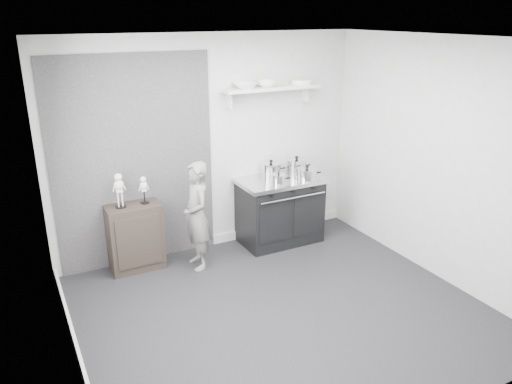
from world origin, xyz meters
The scene contains 15 objects.
ground centered at (0.00, 0.00, 0.00)m, with size 4.00×4.00×0.00m, color black.
room_shell centered at (-0.09, 0.15, 1.64)m, with size 4.02×3.62×2.71m.
wall_shelf centered at (0.80, 1.68, 2.01)m, with size 1.30×0.26×0.24m.
stove centered at (0.84, 1.48, 0.44)m, with size 1.10×0.68×0.88m.
side_cabinet centered at (-1.07, 1.61, 0.40)m, with size 0.62×0.36×0.81m, color black.
child centered at (-0.39, 1.30, 0.66)m, with size 0.48×0.31×1.31m, color slate.
pot_back_left centered at (0.78, 1.63, 0.97)m, with size 0.35×0.26×0.23m.
pot_back_right centered at (1.14, 1.57, 0.98)m, with size 0.35×0.27×0.25m.
pot_front_right centered at (1.12, 1.29, 0.96)m, with size 0.35×0.26×0.19m.
pot_front_center centered at (0.71, 1.29, 0.95)m, with size 0.27×0.18×0.16m.
skeleton_full centered at (-1.20, 1.61, 1.04)m, with size 0.13×0.08×0.47m, color beige, non-canonical shape.
skeleton_torso centered at (-0.92, 1.61, 0.99)m, with size 0.11×0.07×0.38m, color beige, non-canonical shape.
bowl_large centered at (0.43, 1.67, 2.07)m, with size 0.28×0.28×0.07m, color white.
bowl_small centered at (0.73, 1.67, 2.08)m, with size 0.24×0.24×0.07m, color white.
plate_stack centered at (1.24, 1.67, 2.07)m, with size 0.26×0.26×0.06m, color white.
Camera 1 is at (-2.27, -3.82, 2.91)m, focal length 35.00 mm.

